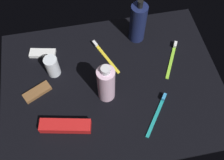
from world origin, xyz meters
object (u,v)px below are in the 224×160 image
object	(u,v)px
toothbrush_yellow	(103,55)
toothbrush_lime	(172,58)
lotion_bottle	(138,23)
toothpaste_box_red	(65,126)
snack_bar_brown	(37,92)
snack_bar_white	(43,53)
toothbrush_teal	(158,112)
deodorant_stick	(52,66)
bodywash_bottle	(106,84)

from	to	relation	value
toothbrush_yellow	toothbrush_lime	xyz separation A→B (cm)	(27.03, -6.49, 0.00)
lotion_bottle	toothpaste_box_red	world-z (taller)	lotion_bottle
snack_bar_brown	toothpaste_box_red	bearing A→B (deg)	-86.27
toothbrush_lime	snack_bar_white	bearing A→B (deg)	166.80
snack_bar_brown	toothbrush_teal	bearing A→B (deg)	-47.89
deodorant_stick	toothbrush_lime	world-z (taller)	deodorant_stick
lotion_bottle	snack_bar_white	distance (cm)	40.50
toothpaste_box_red	snack_bar_brown	xyz separation A→B (cm)	(-9.12, 15.62, -0.85)
toothpaste_box_red	snack_bar_white	size ratio (longest dim) A/B	1.69
lotion_bottle	toothbrush_lime	xyz separation A→B (cm)	(11.62, -13.56, -8.30)
toothbrush_lime	toothpaste_box_red	bearing A→B (deg)	-155.03
toothbrush_teal	toothbrush_lime	distance (cm)	25.04
toothbrush_yellow	bodywash_bottle	bearing A→B (deg)	-96.27
bodywash_bottle	toothbrush_teal	bearing A→B (deg)	-32.81
snack_bar_white	toothbrush_teal	bearing A→B (deg)	-28.85
toothbrush_lime	bodywash_bottle	bearing A→B (deg)	-159.07
toothbrush_yellow	toothpaste_box_red	size ratio (longest dim) A/B	0.97
bodywash_bottle	toothpaste_box_red	distance (cm)	20.22
toothbrush_yellow	snack_bar_white	distance (cm)	24.86
deodorant_stick	toothbrush_yellow	distance (cm)	21.05
toothbrush_yellow	lotion_bottle	bearing A→B (deg)	24.66
bodywash_bottle	snack_bar_brown	bearing A→B (deg)	167.40
toothbrush_teal	toothbrush_lime	xyz separation A→B (cm)	(12.30, 21.81, 0.00)
deodorant_stick	toothbrush_lime	bearing A→B (deg)	-2.91
lotion_bottle	toothbrush_teal	world-z (taller)	lotion_bottle
toothbrush_yellow	toothpaste_box_red	xyz separation A→B (cm)	(-18.15, -27.52, 0.99)
toothbrush_yellow	deodorant_stick	bearing A→B (deg)	-168.64
toothbrush_yellow	snack_bar_brown	world-z (taller)	toothbrush_yellow
lotion_bottle	bodywash_bottle	bearing A→B (deg)	-125.13
toothpaste_box_red	snack_bar_brown	size ratio (longest dim) A/B	1.69
lotion_bottle	toothbrush_teal	bearing A→B (deg)	-91.10
lotion_bottle	bodywash_bottle	size ratio (longest dim) A/B	1.10
bodywash_bottle	toothbrush_yellow	bearing A→B (deg)	83.73
lotion_bottle	snack_bar_brown	bearing A→B (deg)	-156.03
lotion_bottle	toothbrush_lime	bearing A→B (deg)	-49.39
lotion_bottle	toothbrush_teal	xyz separation A→B (cm)	(-0.68, -35.37, -8.30)
toothbrush_yellow	toothbrush_lime	bearing A→B (deg)	-13.50
deodorant_stick	toothbrush_teal	distance (cm)	42.75
toothbrush_yellow	toothpaste_box_red	world-z (taller)	toothpaste_box_red
toothbrush_teal	toothpaste_box_red	bearing A→B (deg)	178.64
bodywash_bottle	snack_bar_brown	size ratio (longest dim) A/B	1.77
toothbrush_teal	toothbrush_yellow	bearing A→B (deg)	117.48
bodywash_bottle	toothbrush_lime	xyz separation A→B (cm)	(28.96, 11.08, -7.82)
bodywash_bottle	toothpaste_box_red	xyz separation A→B (cm)	(-16.22, -9.96, -6.83)
bodywash_bottle	snack_bar_white	size ratio (longest dim) A/B	1.77
toothbrush_yellow	snack_bar_white	size ratio (longest dim) A/B	1.64
snack_bar_brown	toothbrush_yellow	bearing A→B (deg)	-2.98
snack_bar_brown	bodywash_bottle	bearing A→B (deg)	-39.15
toothbrush_lime	snack_bar_white	xyz separation A→B (cm)	(-51.26, 12.02, 0.14)
toothpaste_box_red	deodorant_stick	bearing A→B (deg)	107.18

